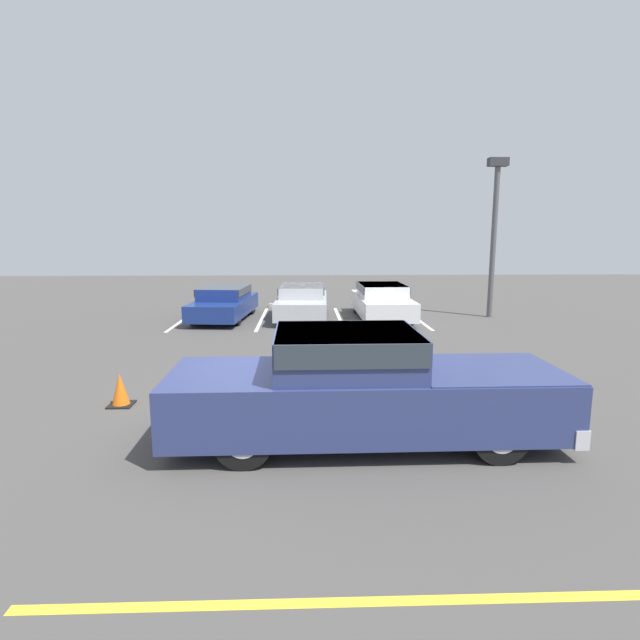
{
  "coord_description": "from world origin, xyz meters",
  "views": [
    {
      "loc": [
        0.22,
        -7.67,
        3.14
      ],
      "look_at": [
        0.63,
        4.56,
        1.0
      ],
      "focal_mm": 28.0,
      "sensor_mm": 36.0,
      "label": 1
    }
  ],
  "objects_px": {
    "light_post": "(495,223)",
    "wheel_stop_curb": "(292,305)",
    "parked_sedan_c": "(382,300)",
    "parked_sedan_b": "(302,301)",
    "pickup_truck": "(366,387)",
    "traffic_cone": "(120,391)",
    "parked_sedan_a": "(224,302)"
  },
  "relations": [
    {
      "from": "parked_sedan_a",
      "to": "wheel_stop_curb",
      "type": "relative_size",
      "value": 2.26
    },
    {
      "from": "parked_sedan_b",
      "to": "parked_sedan_c",
      "type": "height_order",
      "value": "parked_sedan_c"
    },
    {
      "from": "pickup_truck",
      "to": "parked_sedan_b",
      "type": "relative_size",
      "value": 1.32
    },
    {
      "from": "wheel_stop_curb",
      "to": "pickup_truck",
      "type": "bearing_deg",
      "value": -84.13
    },
    {
      "from": "parked_sedan_b",
      "to": "traffic_cone",
      "type": "distance_m",
      "value": 10.16
    },
    {
      "from": "parked_sedan_c",
      "to": "parked_sedan_b",
      "type": "bearing_deg",
      "value": -95.67
    },
    {
      "from": "pickup_truck",
      "to": "light_post",
      "type": "bearing_deg",
      "value": 60.95
    },
    {
      "from": "light_post",
      "to": "parked_sedan_a",
      "type": "bearing_deg",
      "value": -179.18
    },
    {
      "from": "parked_sedan_c",
      "to": "traffic_cone",
      "type": "bearing_deg",
      "value": -34.7
    },
    {
      "from": "parked_sedan_a",
      "to": "light_post",
      "type": "bearing_deg",
      "value": 96.3
    },
    {
      "from": "pickup_truck",
      "to": "traffic_cone",
      "type": "bearing_deg",
      "value": 157.62
    },
    {
      "from": "parked_sedan_a",
      "to": "parked_sedan_b",
      "type": "relative_size",
      "value": 0.99
    },
    {
      "from": "parked_sedan_b",
      "to": "wheel_stop_curb",
      "type": "distance_m",
      "value": 2.98
    },
    {
      "from": "light_post",
      "to": "traffic_cone",
      "type": "bearing_deg",
      "value": -137.55
    },
    {
      "from": "parked_sedan_a",
      "to": "wheel_stop_curb",
      "type": "bearing_deg",
      "value": 147.47
    },
    {
      "from": "pickup_truck",
      "to": "traffic_cone",
      "type": "xyz_separation_m",
      "value": [
        -4.32,
        1.73,
        -0.57
      ]
    },
    {
      "from": "pickup_truck",
      "to": "parked_sedan_b",
      "type": "height_order",
      "value": "pickup_truck"
    },
    {
      "from": "parked_sedan_b",
      "to": "wheel_stop_curb",
      "type": "height_order",
      "value": "parked_sedan_b"
    },
    {
      "from": "parked_sedan_c",
      "to": "wheel_stop_curb",
      "type": "xyz_separation_m",
      "value": [
        -3.43,
        3.14,
        -0.61
      ]
    },
    {
      "from": "parked_sedan_c",
      "to": "traffic_cone",
      "type": "height_order",
      "value": "parked_sedan_c"
    },
    {
      "from": "parked_sedan_c",
      "to": "wheel_stop_curb",
      "type": "relative_size",
      "value": 2.28
    },
    {
      "from": "wheel_stop_curb",
      "to": "parked_sedan_b",
      "type": "bearing_deg",
      "value": -80.62
    },
    {
      "from": "light_post",
      "to": "wheel_stop_curb",
      "type": "distance_m",
      "value": 8.81
    },
    {
      "from": "pickup_truck",
      "to": "traffic_cone",
      "type": "distance_m",
      "value": 4.68
    },
    {
      "from": "parked_sedan_b",
      "to": "wheel_stop_curb",
      "type": "bearing_deg",
      "value": -168.15
    },
    {
      "from": "pickup_truck",
      "to": "parked_sedan_c",
      "type": "distance_m",
      "value": 11.24
    },
    {
      "from": "parked_sedan_a",
      "to": "traffic_cone",
      "type": "relative_size",
      "value": 7.21
    },
    {
      "from": "pickup_truck",
      "to": "parked_sedan_a",
      "type": "relative_size",
      "value": 1.33
    },
    {
      "from": "parked_sedan_a",
      "to": "traffic_cone",
      "type": "height_order",
      "value": "parked_sedan_a"
    },
    {
      "from": "light_post",
      "to": "traffic_cone",
      "type": "xyz_separation_m",
      "value": [
        -10.43,
        -9.54,
        -3.22
      ]
    },
    {
      "from": "parked_sedan_c",
      "to": "light_post",
      "type": "height_order",
      "value": "light_post"
    },
    {
      "from": "wheel_stop_curb",
      "to": "traffic_cone",
      "type": "bearing_deg",
      "value": -102.9
    }
  ]
}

